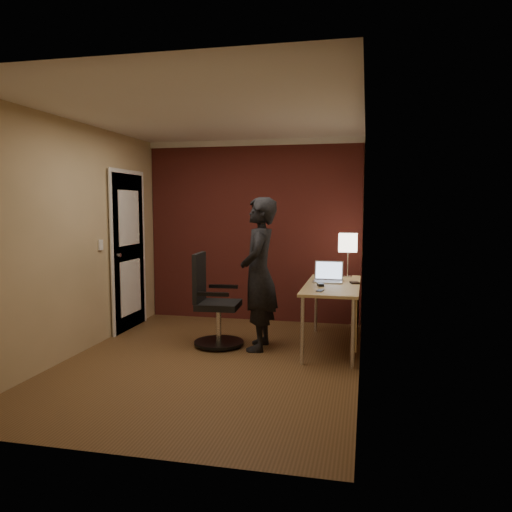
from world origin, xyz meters
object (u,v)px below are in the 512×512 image
Objects in this scene: phone at (320,291)px; wallet at (355,283)px; laptop at (328,276)px; person at (259,274)px; mouse at (321,285)px; desk_lamp at (348,243)px; office_chair at (213,306)px; desk at (339,295)px.

wallet is (0.33, 0.57, 0.01)m from phone.
person is at bearing -152.34° from laptop.
person is at bearing 165.25° from mouse.
mouse is (-0.26, -0.78, -0.40)m from desk_lamp.
person is at bearing 0.47° from office_chair.
office_chair reaches higher than phone.
office_chair reaches higher than desk.
phone is (-0.03, -0.66, -0.06)m from laptop.
desk_lamp reaches higher than wallet.
mouse is at bearing -143.39° from wallet.
mouse reaches higher than desk.
desk is 4.49× the size of laptop.
phone is at bearing -120.17° from wallet.
wallet is 1.09m from person.
mouse is 0.45m from wallet.
desk_lamp is 0.92m from mouse.
desk_lamp is at bearing 88.99° from phone.
desk_lamp is 1.60× the size of laptop.
laptop is 1.38m from office_chair.
laptop is 0.36m from mouse.
phone is 1.30m from office_chair.
mouse is 0.91× the size of wallet.
desk_lamp is (0.07, 0.59, 0.55)m from desk.
office_chair reaches higher than laptop.
laptop is at bearing 17.07° from office_chair.
office_chair is at bearing -170.89° from desk.
desk_lamp is 1.82m from office_chair.
desk is 0.88× the size of person.
wallet is 1.63m from office_chair.
desk_lamp is 1.28m from person.
desk is at bearing -155.52° from wallet.
desk_lamp is at bearing 83.40° from desk.
desk_lamp is 5.35× the size of mouse.
mouse reaches higher than wallet.
wallet is at bearing 70.95° from phone.
desk_lamp reaches higher than laptop.
wallet is 0.11× the size of office_chair.
person reaches higher than laptop.
wallet is (0.17, 0.08, 0.14)m from desk.
mouse is 0.69m from person.
desk is at bearing -51.32° from laptop.
phone is 0.11× the size of office_chair.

